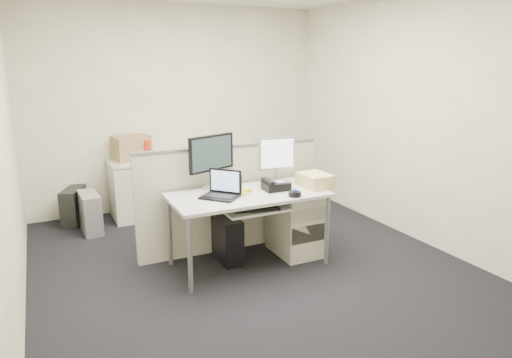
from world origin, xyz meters
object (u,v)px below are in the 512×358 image
monitor_main (212,162)px  desk_phone (276,186)px  desk (248,200)px  laptop (220,185)px

monitor_main → desk_phone: 0.67m
desk → desk_phone: desk_phone is taller
laptop → desk_phone: (0.60, 0.02, -0.08)m
monitor_main → desk_phone: (0.55, -0.31, -0.23)m
monitor_main → desk: bearing=-72.3°
desk → desk_phone: bearing=-0.1°
desk → laptop: laptop is taller
monitor_main → laptop: monitor_main is taller
laptop → monitor_main: bearing=128.9°
monitor_main → desk_phone: size_ratio=2.21×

